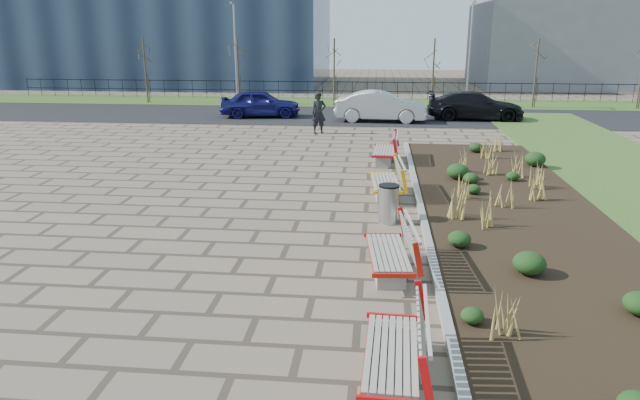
# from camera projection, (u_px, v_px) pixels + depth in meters

# --- Properties ---
(ground) EXTENTS (120.00, 120.00, 0.00)m
(ground) POSITION_uv_depth(u_px,v_px,m) (221.00, 293.00, 10.28)
(ground) COLOR #715F4E
(ground) RESTS_ON ground
(planting_bed) EXTENTS (4.50, 18.00, 0.10)m
(planting_bed) POSITION_uv_depth(u_px,v_px,m) (514.00, 215.00, 14.43)
(planting_bed) COLOR black
(planting_bed) RESTS_ON ground
(planting_curb) EXTENTS (0.16, 18.00, 0.15)m
(planting_curb) POSITION_uv_depth(u_px,v_px,m) (421.00, 211.00, 14.65)
(planting_curb) COLOR gray
(planting_curb) RESTS_ON ground
(grass_verge_far) EXTENTS (80.00, 5.00, 0.04)m
(grass_verge_far) POSITION_uv_depth(u_px,v_px,m) (336.00, 102.00, 36.96)
(grass_verge_far) COLOR #33511E
(grass_verge_far) RESTS_ON ground
(road) EXTENTS (80.00, 7.00, 0.02)m
(road) POSITION_uv_depth(u_px,v_px,m) (328.00, 116.00, 31.24)
(road) COLOR black
(road) RESTS_ON ground
(bench_a) EXTENTS (0.98, 2.13, 1.00)m
(bench_a) POSITION_uv_depth(u_px,v_px,m) (392.00, 348.00, 7.57)
(bench_a) COLOR red
(bench_a) RESTS_ON ground
(bench_b) EXTENTS (1.09, 2.18, 1.00)m
(bench_b) POSITION_uv_depth(u_px,v_px,m) (388.00, 250.00, 10.95)
(bench_b) COLOR red
(bench_b) RESTS_ON ground
(bench_c) EXTENTS (1.04, 2.16, 1.00)m
(bench_c) POSITION_uv_depth(u_px,v_px,m) (385.00, 180.00, 16.02)
(bench_c) COLOR #FFB50D
(bench_c) RESTS_ON ground
(bench_d) EXTENTS (1.00, 2.14, 1.00)m
(bench_d) POSITION_uv_depth(u_px,v_px,m) (384.00, 149.00, 20.20)
(bench_d) COLOR #B10B15
(bench_d) RESTS_ON ground
(litter_bin) EXTENTS (0.49, 0.49, 0.94)m
(litter_bin) POSITION_uv_depth(u_px,v_px,m) (389.00, 204.00, 13.89)
(litter_bin) COLOR #B2B2B7
(litter_bin) RESTS_ON ground
(pedestrian) EXTENTS (0.79, 0.65, 1.86)m
(pedestrian) POSITION_uv_depth(u_px,v_px,m) (319.00, 113.00, 25.71)
(pedestrian) COLOR black
(pedestrian) RESTS_ON ground
(car_blue) EXTENTS (4.44, 2.28, 1.44)m
(car_blue) POSITION_uv_depth(u_px,v_px,m) (260.00, 103.00, 30.55)
(car_blue) COLOR #141458
(car_blue) RESTS_ON road
(car_silver) EXTENTS (4.68, 1.79, 1.52)m
(car_silver) POSITION_uv_depth(u_px,v_px,m) (381.00, 106.00, 29.08)
(car_silver) COLOR #A1A4A9
(car_silver) RESTS_ON road
(car_black) EXTENTS (4.98, 2.11, 1.44)m
(car_black) POSITION_uv_depth(u_px,v_px,m) (475.00, 106.00, 29.70)
(car_black) COLOR black
(car_black) RESTS_ON road
(tree_a) EXTENTS (1.40, 1.40, 4.00)m
(tree_a) POSITION_uv_depth(u_px,v_px,m) (145.00, 71.00, 36.10)
(tree_a) COLOR #4C3D2D
(tree_a) RESTS_ON grass_verge_far
(tree_b) EXTENTS (1.40, 1.40, 4.00)m
(tree_b) POSITION_uv_depth(u_px,v_px,m) (238.00, 71.00, 35.52)
(tree_b) COLOR #4C3D2D
(tree_b) RESTS_ON grass_verge_far
(tree_c) EXTENTS (1.40, 1.40, 4.00)m
(tree_c) POSITION_uv_depth(u_px,v_px,m) (334.00, 72.00, 34.95)
(tree_c) COLOR #4C3D2D
(tree_c) RESTS_ON grass_verge_far
(tree_d) EXTENTS (1.40, 1.40, 4.00)m
(tree_d) POSITION_uv_depth(u_px,v_px,m) (433.00, 73.00, 34.37)
(tree_d) COLOR #4C3D2D
(tree_d) RESTS_ON grass_verge_far
(tree_e) EXTENTS (1.40, 1.40, 4.00)m
(tree_e) POSITION_uv_depth(u_px,v_px,m) (536.00, 73.00, 33.79)
(tree_e) COLOR #4C3D2D
(tree_e) RESTS_ON grass_verge_far
(lamp_west) EXTENTS (0.24, 0.60, 6.00)m
(lamp_west) POSITION_uv_depth(u_px,v_px,m) (236.00, 55.00, 34.76)
(lamp_west) COLOR gray
(lamp_west) RESTS_ON grass_verge_far
(lamp_east) EXTENTS (0.24, 0.60, 6.00)m
(lamp_east) POSITION_uv_depth(u_px,v_px,m) (469.00, 56.00, 33.41)
(lamp_east) COLOR gray
(lamp_east) RESTS_ON grass_verge_far
(railing_fence) EXTENTS (44.00, 0.10, 1.20)m
(railing_fence) POSITION_uv_depth(u_px,v_px,m) (337.00, 90.00, 38.21)
(railing_fence) COLOR black
(railing_fence) RESTS_ON grass_verge_far
(building_grey) EXTENTS (18.00, 12.00, 10.00)m
(building_grey) POSITION_uv_depth(u_px,v_px,m) (590.00, 24.00, 46.94)
(building_grey) COLOR slate
(building_grey) RESTS_ON ground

